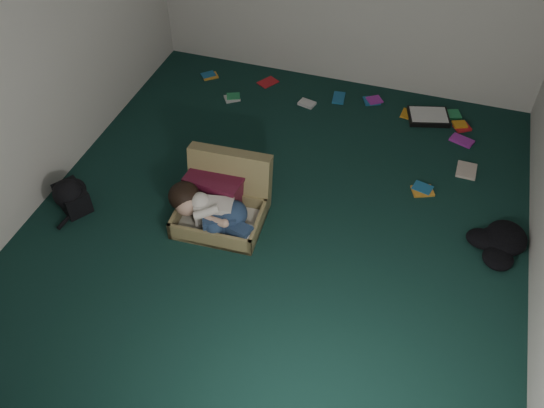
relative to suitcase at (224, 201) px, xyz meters
The scene contains 10 objects.
floor 0.48m from the suitcase, ahead, with size 4.50×4.50×0.00m, color #102E27.
wall_front 2.52m from the suitcase, 78.35° to the right, with size 4.50×4.50×0.00m, color silver.
wall_left 1.93m from the suitcase, behind, with size 4.50×4.50×0.00m, color silver.
suitcase is the anchor object (origin of this frame).
person 0.19m from the suitcase, 102.27° to the right, with size 0.77×0.36×0.32m.
maroon_bin 0.16m from the suitcase, 126.88° to the left, with size 0.50×0.41×0.33m.
backpack 1.29m from the suitcase, 165.53° to the right, with size 0.38×0.30×0.23m, color black, non-canonical shape.
clothing_pile 2.16m from the suitcase, ahead, with size 0.44×0.36×0.14m, color black, non-canonical shape.
paper_tray 2.39m from the suitcase, 52.07° to the left, with size 0.46×0.39×0.06m.
book_scatter 1.90m from the suitcase, 64.12° to the left, with size 2.99×1.43×0.02m.
Camera 1 is at (0.97, -3.14, 3.50)m, focal length 38.00 mm.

